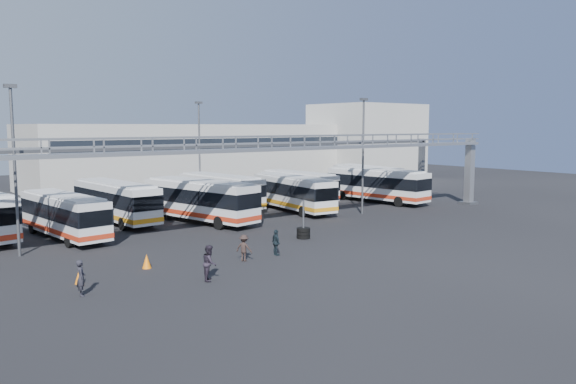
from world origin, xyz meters
TOP-DOWN VIEW (x-y plane):
  - ground at (0.00, 0.00)m, footprint 140.00×140.00m
  - gantry at (0.00, 5.87)m, footprint 51.40×5.15m
  - warehouse at (12.00, 38.00)m, footprint 42.00×14.00m
  - building_right at (38.00, 32.00)m, footprint 14.00×12.00m
  - light_pole_left at (-16.00, 8.00)m, footprint 0.70×0.35m
  - light_pole_mid at (12.00, 7.00)m, footprint 0.70×0.35m
  - light_pole_back at (4.00, 22.00)m, footprint 0.70×0.35m
  - bus_2 at (-12.22, 11.94)m, footprint 3.39×10.39m
  - bus_3 at (-7.02, 15.90)m, footprint 3.32×11.07m
  - bus_4 at (-1.58, 11.95)m, footprint 4.85×11.66m
  - bus_5 at (3.70, 17.51)m, footprint 3.36×10.78m
  - bus_6 at (8.14, 12.06)m, footprint 3.67×10.94m
  - bus_7 at (13.06, 17.39)m, footprint 2.67×10.10m
  - bus_8 at (18.73, 11.62)m, footprint 3.77×11.51m
  - bus_9 at (22.72, 16.70)m, footprint 3.95×11.00m
  - pedestrian_a at (-15.60, -2.33)m, footprint 0.52×0.68m
  - pedestrian_b at (-9.62, -3.69)m, footprint 1.07×1.12m
  - pedestrian_c at (-6.00, -1.33)m, footprint 1.00×1.16m
  - pedestrian_d at (-3.67, -1.29)m, footprint 0.56×0.98m
  - cone_left at (-15.04, -0.23)m, footprint 0.48×0.48m
  - cone_right at (-11.14, 0.58)m, footprint 0.65×0.65m
  - tire_stack at (0.92, 1.71)m, footprint 0.94×0.94m

SIDE VIEW (x-z plane):
  - ground at x=0.00m, z-range 0.00..0.00m
  - cone_left at x=-15.04m, z-range 0.00..0.71m
  - cone_right at x=-11.14m, z-range 0.00..0.79m
  - tire_stack at x=0.92m, z-range -0.89..1.80m
  - pedestrian_c at x=-6.00m, z-range 0.00..1.55m
  - pedestrian_d at x=-3.67m, z-range 0.00..1.58m
  - pedestrian_a at x=-15.60m, z-range 0.00..1.69m
  - pedestrian_b at x=-9.62m, z-range 0.00..1.82m
  - bus_7 at x=13.06m, z-range 0.16..3.21m
  - bus_2 at x=-12.22m, z-range 0.16..3.26m
  - bus_5 at x=3.70m, z-range 0.17..3.39m
  - bus_6 at x=8.14m, z-range 0.17..3.43m
  - bus_9 at x=22.72m, z-range 0.17..3.44m
  - bus_3 at x=-7.02m, z-range 0.18..3.49m
  - bus_8 at x=18.73m, z-range 0.18..3.62m
  - bus_4 at x=-1.58m, z-range 0.18..3.64m
  - warehouse at x=12.00m, z-range 0.00..8.00m
  - building_right at x=38.00m, z-range 0.00..11.00m
  - gantry at x=0.00m, z-range 1.96..9.06m
  - light_pole_left at x=-16.00m, z-range 0.62..10.83m
  - light_pole_mid at x=12.00m, z-range 0.62..10.83m
  - light_pole_back at x=4.00m, z-range 0.62..10.83m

